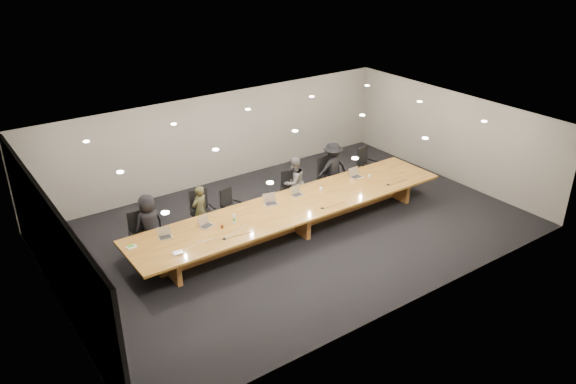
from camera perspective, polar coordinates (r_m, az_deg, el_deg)
name	(u,v)px	position (r m, az deg, el deg)	size (l,w,h in m)	color
ground	(295,230)	(14.92, 0.67, -3.88)	(12.00, 12.00, 0.00)	black
back_wall	(219,138)	(17.45, -7.07, 5.44)	(12.00, 0.02, 2.80)	#AFAC9F
left_wall_panel	(54,254)	(12.20, -22.66, -5.82)	(0.08, 7.84, 2.74)	black
conference_table	(295,213)	(14.67, 0.68, -2.10)	(9.00, 1.80, 0.75)	brown
chair_far_left	(141,234)	(14.08, -14.69, -4.13)	(0.56, 0.56, 1.11)	black
chair_left	(203,211)	(14.78, -8.65, -1.95)	(0.59, 0.59, 1.16)	black
chair_mid_left	(232,206)	(15.13, -5.74, -1.44)	(0.51, 0.51, 1.00)	black
chair_mid_right	(291,189)	(15.94, 0.28, 0.27)	(0.54, 0.54, 1.06)	black
chair_right	(329,175)	(16.78, 4.14, 1.71)	(0.59, 0.59, 1.15)	black
chair_far_right	(368,165)	(17.69, 8.11, 2.76)	(0.58, 0.58, 1.13)	black
person_a	(149,224)	(14.01, -13.93, -3.18)	(0.75, 0.49, 1.53)	black
person_b	(200,211)	(14.58, -8.95, -1.89)	(0.50, 0.33, 1.37)	#33321C
person_c	(294,182)	(15.86, 0.61, 1.00)	(0.73, 0.57, 1.50)	#535355
person_d	(332,168)	(16.77, 4.54, 2.47)	(1.02, 0.58, 1.57)	black
laptop_a	(165,233)	(13.30, -12.39, -4.11)	(0.31, 0.23, 0.25)	#B7AD8C
laptop_b	(207,222)	(13.61, -8.27, -3.01)	(0.33, 0.24, 0.26)	#C3B195
laptop_c	(271,199)	(14.54, -1.73, -0.76)	(0.35, 0.25, 0.28)	#C3AE95
laptop_d	(298,191)	(15.03, 1.01, 0.09)	(0.31, 0.23, 0.25)	#B6AC8B
laptop_e	(357,173)	(16.22, 7.00, 1.93)	(0.35, 0.26, 0.28)	#C6B897
water_bottle	(234,219)	(13.68, -5.50, -2.74)	(0.08, 0.08, 0.24)	silver
amber_mug	(222,226)	(13.54, -6.72, -3.50)	(0.07, 0.07, 0.09)	maroon
paper_cup_near	(321,189)	(15.34, 3.36, 0.29)	(0.08, 0.08, 0.10)	white
paper_cup_far	(369,176)	(16.34, 8.25, 1.64)	(0.07, 0.07, 0.08)	white
notepad	(131,247)	(13.18, -15.62, -5.38)	(0.22, 0.17, 0.01)	white
lime_gadget	(131,246)	(13.19, -15.66, -5.28)	(0.14, 0.08, 0.02)	green
av_box	(178,253)	(12.69, -11.13, -6.10)	(0.22, 0.17, 0.03)	#AEAEB3
mic_left	(224,239)	(13.08, -6.48, -4.73)	(0.11, 0.11, 0.03)	black
mic_center	(322,208)	(14.41, 3.51, -1.62)	(0.10, 0.10, 0.03)	black
mic_right	(388,184)	(15.94, 10.14, 0.77)	(0.11, 0.11, 0.03)	black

